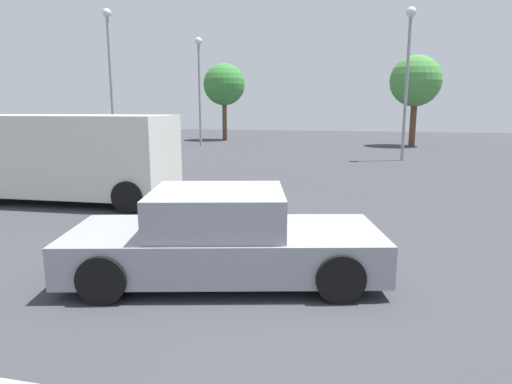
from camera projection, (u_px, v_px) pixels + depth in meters
The scene contains 8 objects.
ground_plane at pixel (244, 276), 6.57m from camera, with size 80.00×80.00×0.00m, color #38383D.
sedan_foreground at pixel (223, 238), 6.42m from camera, with size 4.70×2.75×1.30m.
van_white at pixel (75, 155), 11.57m from camera, with size 5.15×2.39×2.24m.
light_post_near at pixel (110, 59), 23.02m from camera, with size 0.44×0.44×7.33m.
light_post_mid at pixel (408, 59), 19.75m from camera, with size 0.44×0.44×6.71m.
light_post_far at pixel (199, 73), 27.18m from camera, with size 0.44×0.44×6.54m.
tree_back_left at pixel (224, 85), 32.31m from camera, with size 3.00×3.00×5.51m.
tree_back_center at pixel (416, 81), 27.39m from camera, with size 3.11×3.11×5.55m.
Camera 1 is at (1.56, -6.02, 2.47)m, focal length 31.31 mm.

